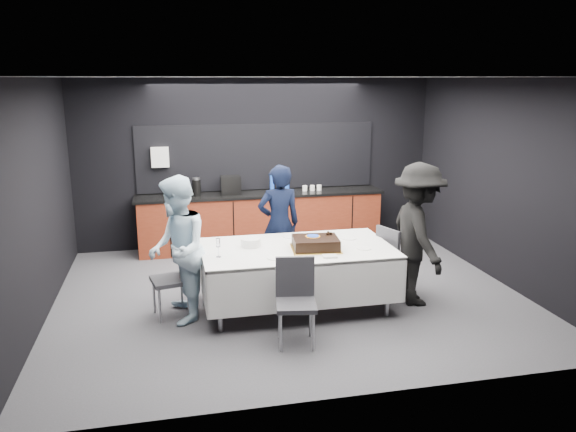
{
  "coord_description": "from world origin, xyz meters",
  "views": [
    {
      "loc": [
        -1.51,
        -6.79,
        2.79
      ],
      "look_at": [
        0.0,
        0.1,
        1.05
      ],
      "focal_mm": 35.0,
      "sensor_mm": 36.0,
      "label": 1
    }
  ],
  "objects_px": {
    "cake_assembly": "(316,243)",
    "person_center": "(279,224)",
    "person_right": "(418,234)",
    "plate_stack": "(251,242)",
    "chair_right": "(393,256)",
    "chair_left": "(176,273)",
    "chair_near": "(296,295)",
    "champagne_flute": "(218,244)",
    "party_table": "(297,258)",
    "person_left": "(177,250)"
  },
  "relations": [
    {
      "from": "person_left",
      "to": "chair_left",
      "type": "bearing_deg",
      "value": -172.77
    },
    {
      "from": "champagne_flute",
      "to": "chair_left",
      "type": "distance_m",
      "value": 0.68
    },
    {
      "from": "chair_left",
      "to": "person_right",
      "type": "xyz_separation_m",
      "value": [
        2.97,
        -0.25,
        0.36
      ]
    },
    {
      "from": "plate_stack",
      "to": "champagne_flute",
      "type": "bearing_deg",
      "value": -141.06
    },
    {
      "from": "person_right",
      "to": "chair_right",
      "type": "bearing_deg",
      "value": 35.86
    },
    {
      "from": "plate_stack",
      "to": "party_table",
      "type": "bearing_deg",
      "value": -15.86
    },
    {
      "from": "chair_left",
      "to": "chair_right",
      "type": "relative_size",
      "value": 1.0
    },
    {
      "from": "cake_assembly",
      "to": "person_center",
      "type": "xyz_separation_m",
      "value": [
        -0.23,
        1.09,
        -0.02
      ]
    },
    {
      "from": "plate_stack",
      "to": "chair_left",
      "type": "bearing_deg",
      "value": -174.86
    },
    {
      "from": "plate_stack",
      "to": "chair_near",
      "type": "relative_size",
      "value": 0.26
    },
    {
      "from": "person_left",
      "to": "person_right",
      "type": "height_order",
      "value": "person_right"
    },
    {
      "from": "cake_assembly",
      "to": "chair_near",
      "type": "height_order",
      "value": "cake_assembly"
    },
    {
      "from": "party_table",
      "to": "chair_right",
      "type": "distance_m",
      "value": 1.33
    },
    {
      "from": "party_table",
      "to": "person_left",
      "type": "distance_m",
      "value": 1.45
    },
    {
      "from": "chair_left",
      "to": "person_right",
      "type": "relative_size",
      "value": 0.52
    },
    {
      "from": "chair_left",
      "to": "person_center",
      "type": "distance_m",
      "value": 1.7
    },
    {
      "from": "party_table",
      "to": "chair_left",
      "type": "xyz_separation_m",
      "value": [
        -1.46,
        0.07,
        -0.11
      ]
    },
    {
      "from": "chair_right",
      "to": "cake_assembly",
      "type": "bearing_deg",
      "value": -167.61
    },
    {
      "from": "chair_left",
      "to": "champagne_flute",
      "type": "bearing_deg",
      "value": -28.69
    },
    {
      "from": "champagne_flute",
      "to": "person_center",
      "type": "height_order",
      "value": "person_center"
    },
    {
      "from": "chair_near",
      "to": "person_center",
      "type": "height_order",
      "value": "person_center"
    },
    {
      "from": "champagne_flute",
      "to": "chair_near",
      "type": "relative_size",
      "value": 0.24
    },
    {
      "from": "party_table",
      "to": "chair_left",
      "type": "relative_size",
      "value": 2.51
    },
    {
      "from": "chair_left",
      "to": "person_center",
      "type": "bearing_deg",
      "value": 31.72
    },
    {
      "from": "party_table",
      "to": "chair_near",
      "type": "relative_size",
      "value": 2.51
    },
    {
      "from": "person_left",
      "to": "person_center",
      "type": "bearing_deg",
      "value": 124.27
    },
    {
      "from": "cake_assembly",
      "to": "person_left",
      "type": "distance_m",
      "value": 1.64
    },
    {
      "from": "plate_stack",
      "to": "person_left",
      "type": "height_order",
      "value": "person_left"
    },
    {
      "from": "cake_assembly",
      "to": "chair_left",
      "type": "bearing_deg",
      "value": 173.03
    },
    {
      "from": "person_center",
      "to": "person_right",
      "type": "relative_size",
      "value": 0.92
    },
    {
      "from": "chair_near",
      "to": "person_left",
      "type": "relative_size",
      "value": 0.54
    },
    {
      "from": "champagne_flute",
      "to": "chair_near",
      "type": "height_order",
      "value": "champagne_flute"
    },
    {
      "from": "chair_near",
      "to": "person_right",
      "type": "xyz_separation_m",
      "value": [
        1.74,
        0.74,
        0.36
      ]
    },
    {
      "from": "cake_assembly",
      "to": "chair_right",
      "type": "relative_size",
      "value": 0.68
    },
    {
      "from": "champagne_flute",
      "to": "person_left",
      "type": "distance_m",
      "value": 0.48
    },
    {
      "from": "chair_right",
      "to": "person_left",
      "type": "xyz_separation_m",
      "value": [
        -2.76,
        -0.19,
        0.32
      ]
    },
    {
      "from": "chair_right",
      "to": "person_right",
      "type": "relative_size",
      "value": 0.52
    },
    {
      "from": "champagne_flute",
      "to": "person_left",
      "type": "xyz_separation_m",
      "value": [
        -0.46,
        0.12,
        -0.08
      ]
    },
    {
      "from": "party_table",
      "to": "champagne_flute",
      "type": "bearing_deg",
      "value": -168.87
    },
    {
      "from": "plate_stack",
      "to": "person_right",
      "type": "relative_size",
      "value": 0.14
    },
    {
      "from": "party_table",
      "to": "champagne_flute",
      "type": "relative_size",
      "value": 10.36
    },
    {
      "from": "champagne_flute",
      "to": "chair_near",
      "type": "distance_m",
      "value": 1.11
    },
    {
      "from": "chair_right",
      "to": "person_center",
      "type": "distance_m",
      "value": 1.62
    },
    {
      "from": "plate_stack",
      "to": "champagne_flute",
      "type": "xyz_separation_m",
      "value": [
        -0.43,
        -0.35,
        0.11
      ]
    },
    {
      "from": "party_table",
      "to": "chair_right",
      "type": "xyz_separation_m",
      "value": [
        1.32,
        0.12,
        -0.11
      ]
    },
    {
      "from": "chair_near",
      "to": "champagne_flute",
      "type": "bearing_deg",
      "value": 135.96
    },
    {
      "from": "plate_stack",
      "to": "chair_near",
      "type": "bearing_deg",
      "value": -73.42
    },
    {
      "from": "plate_stack",
      "to": "chair_right",
      "type": "distance_m",
      "value": 1.89
    },
    {
      "from": "party_table",
      "to": "plate_stack",
      "type": "height_order",
      "value": "plate_stack"
    },
    {
      "from": "person_right",
      "to": "person_center",
      "type": "bearing_deg",
      "value": 56.37
    }
  ]
}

